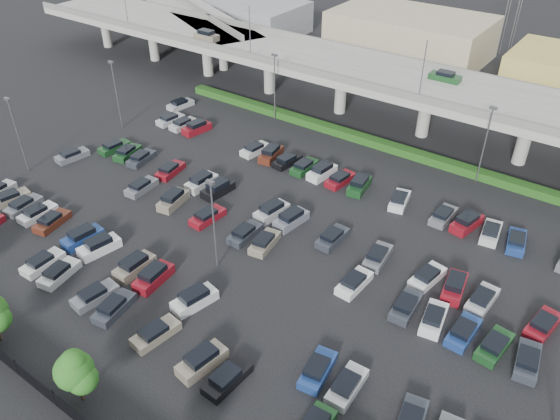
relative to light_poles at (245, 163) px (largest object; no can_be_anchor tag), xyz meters
The scene contains 9 objects.
ground 7.74m from the light_poles, 25.87° to the right, with size 280.00×280.00×0.00m, color black.
overpass 30.27m from the light_poles, 82.57° to the left, with size 150.00×13.00×15.80m.
on_ramp 63.14m from the light_poles, 139.45° to the left, with size 50.93×30.13×8.80m.
hedge 24.05m from the light_poles, 79.83° to the left, with size 66.00×1.60×1.10m, color #163910.
fence 30.74m from the light_poles, 82.27° to the right, with size 70.00×0.10×2.00m.
tree_row 29.06m from the light_poles, 80.40° to the right, with size 65.07×3.66×5.94m.
parked_cars 8.60m from the light_poles, 47.50° to the right, with size 63.07×41.61×1.67m.
light_poles is the anchor object (origin of this frame).
distant_buildings 62.10m from the light_poles, 74.58° to the left, with size 138.00×24.00×9.00m.
Camera 1 is at (30.35, -39.18, 36.80)m, focal length 35.00 mm.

